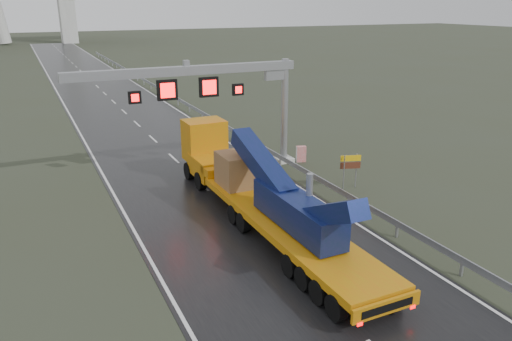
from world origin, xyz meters
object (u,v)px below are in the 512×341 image
sign_gantry (219,88)px  heavy_haul_truck (249,183)px  exit_sign_pair (350,165)px  striped_barrier (301,154)px

sign_gantry → heavy_haul_truck: (-1.22, -7.29, -3.88)m
exit_sign_pair → striped_barrier: size_ratio=1.89×
sign_gantry → exit_sign_pair: sign_gantry is taller
sign_gantry → striped_barrier: sign_gantry is taller
sign_gantry → exit_sign_pair: 9.65m
sign_gantry → exit_sign_pair: size_ratio=6.94×
heavy_haul_truck → exit_sign_pair: 7.10m
heavy_haul_truck → striped_barrier: heavy_haul_truck is taller
sign_gantry → striped_barrier: size_ratio=13.14×
heavy_haul_truck → striped_barrier: (7.11, 6.73, -1.17)m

